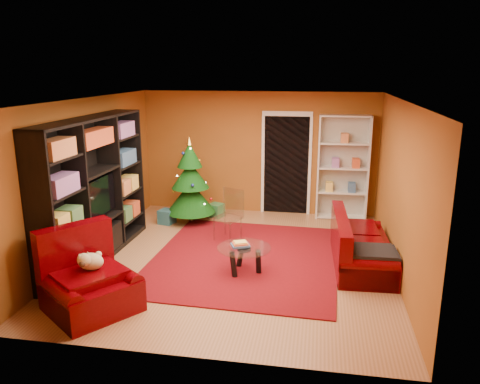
% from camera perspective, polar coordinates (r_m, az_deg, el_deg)
% --- Properties ---
extents(floor, '(5.00, 5.50, 0.05)m').
position_cam_1_polar(floor, '(7.83, -0.50, -8.37)').
color(floor, '#99643F').
rests_on(floor, ground).
extents(ceiling, '(5.00, 5.50, 0.05)m').
position_cam_1_polar(ceiling, '(7.21, -0.55, 11.37)').
color(ceiling, silver).
rests_on(ceiling, wall_back).
extents(wall_back, '(5.00, 0.05, 2.60)m').
position_cam_1_polar(wall_back, '(10.09, 2.29, 4.79)').
color(wall_back, '#96551F').
rests_on(wall_back, ground).
extents(wall_left, '(0.05, 5.50, 2.60)m').
position_cam_1_polar(wall_left, '(8.23, -18.11, 1.74)').
color(wall_left, '#96551F').
rests_on(wall_left, ground).
extents(wall_right, '(0.05, 5.50, 2.60)m').
position_cam_1_polar(wall_right, '(7.40, 19.10, 0.24)').
color(wall_right, '#96551F').
rests_on(wall_right, ground).
extents(doorway, '(1.06, 0.60, 2.16)m').
position_cam_1_polar(doorway, '(10.04, 5.65, 3.22)').
color(doorway, black).
rests_on(doorway, floor).
extents(rug, '(3.11, 3.60, 0.02)m').
position_cam_1_polar(rug, '(7.85, 0.64, -8.04)').
color(rug, maroon).
rests_on(rug, floor).
extents(media_unit, '(0.51, 3.04, 2.32)m').
position_cam_1_polar(media_unit, '(7.88, -17.43, 0.21)').
color(media_unit, black).
rests_on(media_unit, floor).
extents(christmas_tree, '(1.14, 1.14, 1.77)m').
position_cam_1_polar(christmas_tree, '(9.47, -6.08, 1.31)').
color(christmas_tree, '#0B3E0E').
rests_on(christmas_tree, floor).
extents(gift_box_teal, '(0.34, 0.34, 0.29)m').
position_cam_1_polar(gift_box_teal, '(9.63, -8.91, -2.98)').
color(gift_box_teal, '#205668').
rests_on(gift_box_teal, floor).
extents(gift_box_green, '(0.37, 0.37, 0.28)m').
position_cam_1_polar(gift_box_green, '(9.95, -2.94, -2.23)').
color(gift_box_green, '#2D743F').
rests_on(gift_box_green, floor).
extents(gift_box_red, '(0.23, 0.23, 0.23)m').
position_cam_1_polar(gift_box_red, '(10.11, -5.01, -2.16)').
color(gift_box_red, '#A2203A').
rests_on(gift_box_red, floor).
extents(white_bookshelf, '(1.03, 0.39, 2.21)m').
position_cam_1_polar(white_bookshelf, '(9.86, 12.42, 2.89)').
color(white_bookshelf, white).
rests_on(white_bookshelf, floor).
extents(armchair, '(1.56, 1.56, 0.87)m').
position_cam_1_polar(armchair, '(6.42, -17.78, -10.07)').
color(armchair, '#460005').
rests_on(armchair, rug).
extents(dog, '(0.48, 0.50, 0.28)m').
position_cam_1_polar(dog, '(6.39, -17.73, -8.07)').
color(dog, beige).
rests_on(dog, armchair).
extents(sofa, '(0.93, 1.94, 0.82)m').
position_cam_1_polar(sofa, '(7.70, 14.69, -5.82)').
color(sofa, '#460005').
rests_on(sofa, rug).
extents(coffee_table, '(1.08, 1.08, 0.52)m').
position_cam_1_polar(coffee_table, '(7.26, 0.51, -8.24)').
color(coffee_table, gray).
rests_on(coffee_table, rug).
extents(acrylic_chair, '(0.59, 0.61, 0.85)m').
position_cam_1_polar(acrylic_chair, '(8.51, -1.53, -3.21)').
color(acrylic_chair, '#66605B').
rests_on(acrylic_chair, rug).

